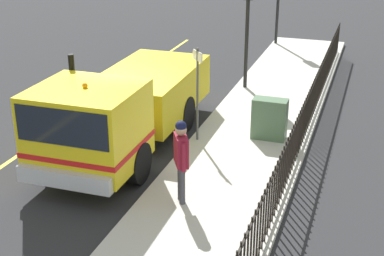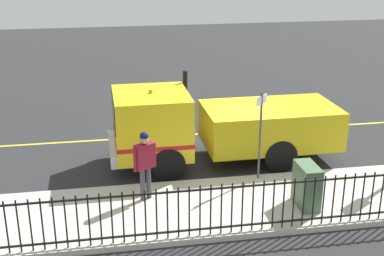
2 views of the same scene
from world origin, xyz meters
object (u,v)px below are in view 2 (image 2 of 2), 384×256
Objects in this scene: worker_standing at (145,159)px; street_sign at (261,126)px; utility_cabinet at (307,186)px; traffic_cone at (235,126)px; work_truck at (206,123)px.

worker_standing is 3.25m from street_sign.
utility_cabinet is (1.05, 3.83, -0.56)m from worker_standing.
work_truck is at bearing -33.52° from traffic_cone.
traffic_cone is at bearing 175.13° from street_sign.
utility_cabinet is 0.44× the size of street_sign.
work_truck is 6.32× the size of utility_cabinet.
worker_standing is 5.78m from traffic_cone.
worker_standing is at bearing -77.60° from street_sign.
work_truck reaches higher than worker_standing.
traffic_cone is at bearing -176.40° from utility_cabinet.
worker_standing reaches higher than utility_cabinet.
street_sign is at bearing -17.17° from worker_standing.
utility_cabinet is 1.96× the size of traffic_cone.
utility_cabinet is at bearing 3.60° from traffic_cone.
work_truck is 2.02m from street_sign.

